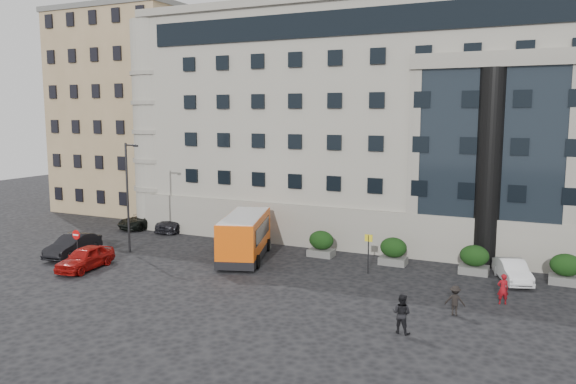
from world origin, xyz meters
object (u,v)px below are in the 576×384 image
Objects in this scene: street_lamp at (128,193)px; pedestrian_b at (401,314)px; hedge_e at (566,269)px; parked_car_d at (144,220)px; hedge_b at (321,243)px; parked_car_c at (180,221)px; pedestrian_c at (455,300)px; minibus at (245,235)px; parked_car_b at (73,245)px; pedestrian_a at (503,289)px; bus_stop_sign at (368,247)px; hedge_a at (257,237)px; hedge_c at (393,251)px; red_truck at (212,211)px; hedge_d at (474,259)px; no_entry_sign at (77,240)px; parked_car_a at (85,258)px; white_taxi at (512,271)px.

pedestrian_b is at bearing -17.30° from street_lamp.
parked_car_d is (-33.59, 2.74, -0.23)m from hedge_e.
parked_car_c is (-14.61, 3.37, -0.16)m from hedge_b.
pedestrian_c is at bearing -12.61° from parked_car_d.
minibus is 1.66× the size of parked_car_b.
pedestrian_b is (26.55, -14.30, 0.24)m from parked_car_d.
street_lamp is 1.70× the size of parked_car_b.
street_lamp reaches higher than pedestrian_c.
pedestrian_a is (27.11, -8.71, 0.05)m from parked_car_c.
parked_car_d is at bearing 175.34° from hedge_e.
bus_stop_sign is at bearing -54.71° from pedestrian_b.
parked_car_b is (-10.84, -7.44, -0.15)m from hedge_a.
red_truck reaches higher than hedge_c.
hedge_a is 0.37× the size of red_truck.
red_truck is 1.06× the size of parked_car_b.
hedge_a reaches higher than parked_car_c.
hedge_d is (5.20, 0.00, 0.00)m from hedge_c.
no_entry_sign reaches higher than parked_car_c.
bus_stop_sign is (17.44, 2.00, -2.64)m from street_lamp.
parked_car_d is at bearing 138.57° from minibus.
hedge_d is at bearing 2.80° from parked_car_d.
hedge_c and hedge_d have the same top height.
parked_car_c is 28.47m from pedestrian_a.
street_lamp is 24.09m from pedestrian_c.
parked_car_a is (-23.10, -9.63, -0.17)m from hedge_d.
red_truck is (-18.49, 6.45, 0.35)m from hedge_c.
street_lamp is at bearing -10.29° from pedestrian_c.
parked_car_a is at bearing -84.80° from street_lamp.
pedestrian_a is at bearing -120.17° from hedge_e.
bus_stop_sign is 0.62× the size of white_taxi.
parked_car_b is 0.89× the size of parked_car_c.
no_entry_sign reaches higher than pedestrian_c.
white_taxi is at bearing -11.71° from minibus.
hedge_a is 13.08m from parked_car_d.
parked_car_c is (1.43, 10.81, -0.00)m from parked_car_b.
hedge_a is 17.64m from pedestrian_c.
hedge_a is 0.99× the size of pedestrian_b.
parked_car_c is at bearing 91.93° from no_entry_sign.
no_entry_sign reaches higher than white_taxi.
pedestrian_c is (24.65, 0.70, -0.88)m from no_entry_sign.
hedge_e is 20.41m from minibus.
white_taxi is (-2.89, -0.80, -0.26)m from hedge_e.
minibus is at bearing -169.07° from hedge_d.
bus_stop_sign reaches higher than red_truck.
red_truck is 16.10m from parked_car_a.
parked_car_b is at bearing -166.78° from hedge_e.
pedestrian_a is (7.30, -5.34, -0.10)m from hedge_c.
pedestrian_c is at bearing 1.64° from no_entry_sign.
pedestrian_b reaches higher than parked_car_d.
hedge_b is 10.40m from hedge_d.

